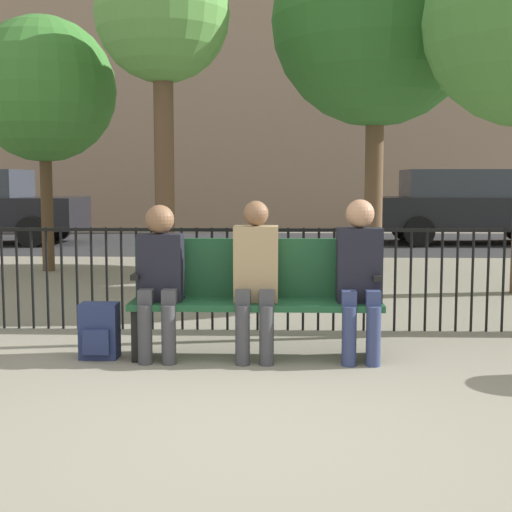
% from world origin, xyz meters
% --- Properties ---
extents(ground_plane, '(80.00, 80.00, 0.00)m').
position_xyz_m(ground_plane, '(0.00, 0.00, 0.00)').
color(ground_plane, gray).
extents(park_bench, '(1.94, 0.45, 0.92)m').
position_xyz_m(park_bench, '(0.00, 1.70, 0.50)').
color(park_bench, '#194728').
rests_on(park_bench, ground).
extents(seated_person_0, '(0.34, 0.39, 1.19)m').
position_xyz_m(seated_person_0, '(-0.74, 1.57, 0.68)').
color(seated_person_0, '#3D3D42').
rests_on(seated_person_0, ground).
extents(seated_person_1, '(0.34, 0.39, 1.23)m').
position_xyz_m(seated_person_1, '(-0.00, 1.57, 0.68)').
color(seated_person_1, '#3D3D42').
rests_on(seated_person_1, ground).
extents(seated_person_2, '(0.34, 0.39, 1.24)m').
position_xyz_m(seated_person_2, '(0.79, 1.57, 0.70)').
color(seated_person_2, navy).
rests_on(seated_person_2, ground).
extents(backpack, '(0.29, 0.23, 0.43)m').
position_xyz_m(backpack, '(-1.22, 1.56, 0.21)').
color(backpack, navy).
rests_on(backpack, ground).
extents(fence_railing, '(9.01, 0.03, 0.95)m').
position_xyz_m(fence_railing, '(-0.02, 2.66, 0.56)').
color(fence_railing, black).
rests_on(fence_railing, ground).
extents(tree_1, '(3.15, 3.15, 5.34)m').
position_xyz_m(tree_1, '(1.62, 7.18, 3.75)').
color(tree_1, brown).
rests_on(tree_1, ground).
extents(tree_2, '(1.80, 1.80, 4.48)m').
position_xyz_m(tree_2, '(-1.39, 5.86, 3.51)').
color(tree_2, brown).
rests_on(tree_2, ground).
extents(tree_3, '(2.16, 2.16, 3.82)m').
position_xyz_m(tree_3, '(-3.37, 6.92, 2.73)').
color(tree_3, '#4C3823').
rests_on(tree_3, ground).
extents(street_surface, '(24.00, 6.00, 0.01)m').
position_xyz_m(street_surface, '(0.00, 12.00, 0.00)').
color(street_surface, '#2B2B2D').
rests_on(street_surface, ground).
extents(parked_car_1, '(4.20, 1.94, 1.62)m').
position_xyz_m(parked_car_1, '(4.30, 11.98, 0.84)').
color(parked_car_1, black).
rests_on(parked_car_1, ground).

